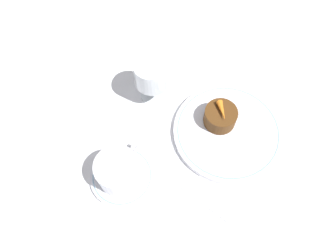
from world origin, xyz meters
TOP-DOWN VIEW (x-y plane):
  - ground_plane at (0.00, 0.00)m, footprint 3.00×3.00m
  - dinner_plate at (-0.00, -0.03)m, footprint 0.25×0.25m
  - saucer at (-0.22, 0.11)m, footprint 0.14×0.14m
  - coffee_cup at (-0.22, 0.11)m, footprint 0.12×0.09m
  - spoon at (-0.17, 0.11)m, footprint 0.07×0.09m
  - wine_glass at (-0.01, 0.17)m, footprint 0.08×0.08m
  - fork at (-0.17, -0.02)m, footprint 0.03×0.18m
  - dessert_cake at (0.01, -0.00)m, footprint 0.07×0.07m
  - carrot_garnish at (0.01, -0.00)m, footprint 0.04×0.04m

SIDE VIEW (x-z plane):
  - ground_plane at x=0.00m, z-range 0.00..0.00m
  - fork at x=-0.17m, z-range 0.00..0.01m
  - saucer at x=-0.22m, z-range 0.00..0.01m
  - dinner_plate at x=0.00m, z-range 0.00..0.02m
  - spoon at x=-0.17m, z-range 0.01..0.01m
  - dessert_cake at x=0.01m, z-range 0.01..0.06m
  - coffee_cup at x=-0.22m, z-range 0.01..0.08m
  - carrot_garnish at x=0.01m, z-range 0.06..0.07m
  - wine_glass at x=-0.01m, z-range 0.02..0.15m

